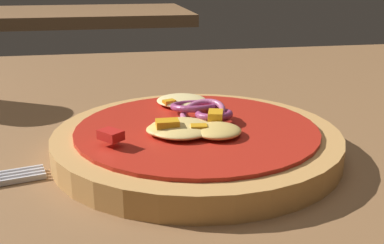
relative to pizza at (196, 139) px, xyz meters
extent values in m
cube|color=brown|center=(-0.03, 0.02, -0.03)|extent=(1.41, 0.94, 0.04)
cylinder|color=tan|center=(0.00, 0.00, 0.00)|extent=(0.23, 0.23, 0.02)
cylinder|color=red|center=(0.00, 0.00, 0.01)|extent=(0.19, 0.19, 0.00)
ellipsoid|color=#EFCC72|center=(-0.01, -0.01, 0.01)|extent=(0.05, 0.05, 0.01)
ellipsoid|color=#F4DB8E|center=(0.00, 0.07, 0.01)|extent=(0.05, 0.05, 0.01)
ellipsoid|color=#E5BC60|center=(-0.02, -0.01, 0.01)|extent=(0.03, 0.03, 0.01)
ellipsoid|color=#E5BC60|center=(0.01, -0.02, 0.01)|extent=(0.04, 0.04, 0.01)
torus|color=#B25984|center=(0.01, 0.02, 0.02)|extent=(0.05, 0.05, 0.02)
torus|color=#93386B|center=(0.02, 0.01, 0.02)|extent=(0.03, 0.03, 0.01)
torus|color=#93386B|center=(0.01, 0.03, 0.02)|extent=(0.04, 0.04, 0.01)
cube|color=red|center=(-0.07, -0.03, 0.02)|extent=(0.02, 0.02, 0.01)
cube|color=orange|center=(-0.03, -0.02, 0.02)|extent=(0.02, 0.01, 0.01)
cube|color=orange|center=(0.00, -0.02, 0.02)|extent=(0.01, 0.01, 0.00)
cube|color=orange|center=(0.02, 0.00, 0.02)|extent=(0.02, 0.02, 0.01)
cube|color=orange|center=(-0.01, 0.06, 0.02)|extent=(0.01, 0.01, 0.00)
cube|color=silver|center=(-0.13, -0.03, -0.01)|extent=(0.04, 0.01, 0.00)
cube|color=silver|center=(-0.13, -0.03, -0.01)|extent=(0.04, 0.01, 0.00)
cube|color=silver|center=(-0.14, -0.02, -0.01)|extent=(0.04, 0.01, 0.00)
cube|color=silver|center=(-0.14, -0.02, -0.01)|extent=(0.04, 0.01, 0.00)
cube|color=brown|center=(-0.17, 1.41, -0.03)|extent=(0.83, 0.52, 0.04)
camera|label=1|loc=(-0.07, -0.35, 0.13)|focal=43.84mm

